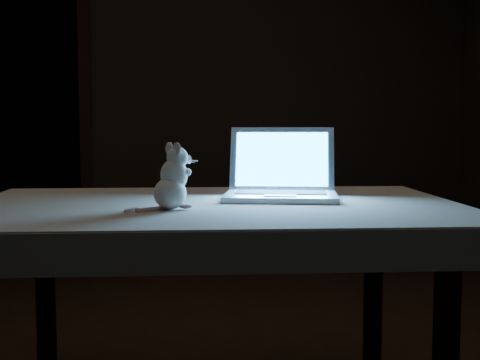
{
  "coord_description": "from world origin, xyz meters",
  "views": [
    {
      "loc": [
        -0.4,
        -2.13,
        0.98
      ],
      "look_at": [
        -0.04,
        -0.25,
        0.81
      ],
      "focal_mm": 48.0,
      "sensor_mm": 36.0,
      "label": 1
    }
  ],
  "objects": [
    {
      "name": "tablecloth",
      "position": [
        -0.11,
        -0.26,
        0.69
      ],
      "size": [
        1.69,
        1.36,
        0.1
      ],
      "primitive_type": null,
      "rotation": [
        0.0,
        0.0,
        -0.29
      ],
      "color": "beige",
      "rests_on": "table"
    },
    {
      "name": "doorway",
      "position": [
        -1.1,
        2.5,
        1.06
      ],
      "size": [
        1.06,
        0.36,
        2.13
      ],
      "primitive_type": null,
      "color": "black",
      "rests_on": "back_wall"
    },
    {
      "name": "table",
      "position": [
        -0.11,
        -0.23,
        0.37
      ],
      "size": [
        1.47,
        1.04,
        0.74
      ],
      "primitive_type": null,
      "rotation": [
        0.0,
        0.0,
        -0.12
      ],
      "color": "black",
      "rests_on": "floor"
    },
    {
      "name": "back_wall",
      "position": [
        0.0,
        2.5,
        1.3
      ],
      "size": [
        4.5,
        0.04,
        2.6
      ],
      "primitive_type": "cube",
      "color": "black",
      "rests_on": "ground"
    },
    {
      "name": "plush_mouse",
      "position": [
        -0.26,
        -0.35,
        0.84
      ],
      "size": [
        0.18,
        0.18,
        0.18
      ],
      "primitive_type": null,
      "rotation": [
        0.0,
        0.0,
        -0.4
      ],
      "color": "white",
      "rests_on": "tablecloth"
    },
    {
      "name": "laptop",
      "position": [
        0.11,
        -0.18,
        0.86
      ],
      "size": [
        0.42,
        0.39,
        0.24
      ],
      "primitive_type": null,
      "rotation": [
        0.0,
        0.0,
        -0.28
      ],
      "color": "silver",
      "rests_on": "tablecloth"
    }
  ]
}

